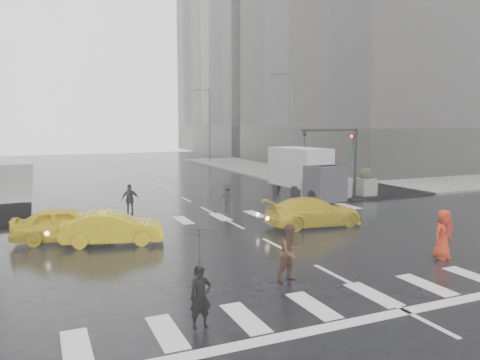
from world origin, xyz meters
name	(u,v)px	position (x,y,z in m)	size (l,w,h in m)	color
ground	(274,245)	(0.00, 0.00, 0.00)	(120.00, 120.00, 0.00)	black
sidewalk_ne	(375,176)	(19.50, 17.50, 0.07)	(35.00, 35.00, 0.15)	gray
building_ne_far	(273,55)	(29.00, 56.00, 16.27)	(26.05, 26.05, 36.00)	gray
road_markings	(274,244)	(0.00, 0.00, 0.01)	(18.00, 48.00, 0.01)	silver
traffic_signal_pole	(343,149)	(9.01, 8.01, 3.22)	(4.45, 0.42, 4.50)	black
street_lamp_near	(290,121)	(10.87, 18.00, 4.95)	(2.15, 0.22, 9.00)	#59595B
street_lamp_far	(208,122)	(10.87, 38.00, 4.95)	(2.15, 0.22, 9.00)	#59595B
planter_west	(313,186)	(7.00, 8.20, 0.98)	(1.10, 1.10, 1.80)	gray
planter_mid	(340,184)	(9.00, 8.20, 0.98)	(1.10, 1.10, 1.80)	gray
planter_east	(365,182)	(11.00, 8.20, 0.98)	(1.10, 1.10, 1.80)	gray
pedestrian_black	(200,260)	(-5.19, -6.08, 1.66)	(1.02, 1.04, 2.43)	black
pedestrian_brown	(291,253)	(-1.56, -4.00, 0.89)	(0.86, 0.67, 1.77)	#4E2C1B
pedestrian_orange	(443,234)	(4.63, -4.13, 0.90)	(0.95, 0.70, 1.78)	red
pedestrian_far_a	(130,200)	(-4.18, 8.40, 0.83)	(0.97, 0.59, 1.66)	black
pedestrian_far_b	(227,198)	(0.98, 7.45, 0.74)	(0.96, 0.53, 1.49)	black
taxi_front	(65,224)	(-7.64, 3.99, 0.71)	(1.68, 4.18, 1.42)	#DFBD0B
taxi_mid	(113,228)	(-5.92, 2.69, 0.66)	(1.39, 3.99, 1.31)	#DFBD0B
taxi_rear	(313,212)	(3.24, 2.25, 0.68)	(1.90, 4.12, 1.35)	#DFBD0B
box_truck	(306,171)	(7.50, 9.81, 1.70)	(2.25, 6.00, 3.19)	silver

